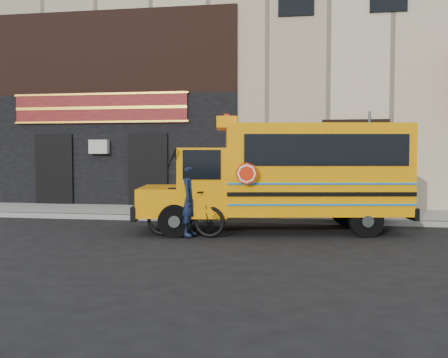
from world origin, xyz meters
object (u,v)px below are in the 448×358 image
school_bus (287,173)px  cyclist (190,201)px  bicycle (185,212)px  sign_pole (369,161)px

school_bus → cyclist: 2.72m
cyclist → bicycle: bearing=73.1°
bicycle → cyclist: cyclist is taller
sign_pole → bicycle: size_ratio=1.63×
bicycle → sign_pole: bearing=-49.6°
school_bus → cyclist: school_bus is taller
sign_pole → cyclist: (-4.55, -3.37, -0.91)m
school_bus → sign_pole: size_ratio=2.22×
bicycle → cyclist: (0.14, -0.06, 0.27)m
sign_pole → cyclist: size_ratio=1.87×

